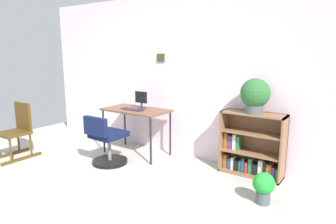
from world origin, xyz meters
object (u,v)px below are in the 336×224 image
(potted_plant_on_shelf, at_px, (255,95))
(monitor, at_px, (141,100))
(keyboard, at_px, (132,109))
(bookshelf_low, at_px, (252,147))
(desk, at_px, (136,113))
(office_chair, at_px, (107,143))
(rocking_chair, at_px, (18,130))
(potted_plant_floor, at_px, (264,186))

(potted_plant_on_shelf, bearing_deg, monitor, -175.46)
(keyboard, relative_size, bookshelf_low, 0.45)
(desk, height_order, bookshelf_low, bookshelf_low)
(keyboard, relative_size, office_chair, 0.51)
(monitor, xyz_separation_m, keyboard, (-0.05, -0.16, -0.13))
(keyboard, distance_m, rocking_chair, 1.83)
(office_chair, height_order, potted_plant_floor, office_chair)
(desk, relative_size, keyboard, 2.75)
(monitor, height_order, potted_plant_floor, monitor)
(monitor, bearing_deg, potted_plant_floor, -13.97)
(potted_plant_floor, bearing_deg, bookshelf_low, 118.75)
(monitor, height_order, rocking_chair, monitor)
(keyboard, distance_m, potted_plant_floor, 2.32)
(potted_plant_on_shelf, bearing_deg, keyboard, -170.55)
(keyboard, bearing_deg, potted_plant_floor, -9.62)
(desk, relative_size, potted_plant_on_shelf, 2.33)
(bookshelf_low, bearing_deg, potted_plant_floor, -61.25)
(desk, xyz_separation_m, potted_plant_on_shelf, (1.84, 0.22, 0.42))
(desk, bearing_deg, keyboard, -90.41)
(monitor, bearing_deg, potted_plant_on_shelf, 4.54)
(rocking_chair, height_order, bookshelf_low, same)
(monitor, bearing_deg, bookshelf_low, 6.26)
(potted_plant_floor, bearing_deg, desk, 168.15)
(potted_plant_on_shelf, bearing_deg, bookshelf_low, 112.81)
(desk, relative_size, bookshelf_low, 1.23)
(bookshelf_low, bearing_deg, monitor, -173.74)
(monitor, xyz_separation_m, office_chair, (-0.10, -0.68, -0.56))
(potted_plant_on_shelf, height_order, potted_plant_floor, potted_plant_on_shelf)
(potted_plant_floor, bearing_deg, monitor, 166.03)
(desk, bearing_deg, potted_plant_floor, -11.85)
(rocking_chair, distance_m, potted_plant_on_shelf, 3.62)
(rocking_chair, xyz_separation_m, bookshelf_low, (3.26, 1.44, -0.06))
(office_chair, distance_m, potted_plant_on_shelf, 2.21)
(potted_plant_on_shelf, distance_m, potted_plant_floor, 1.19)
(desk, height_order, potted_plant_on_shelf, potted_plant_on_shelf)
(office_chair, height_order, bookshelf_low, bookshelf_low)
(desk, xyz_separation_m, monitor, (0.05, 0.07, 0.20))
(rocking_chair, distance_m, potted_plant_floor, 3.73)
(desk, distance_m, bookshelf_low, 1.86)
(rocking_chair, bearing_deg, potted_plant_on_shelf, 22.91)
(potted_plant_floor, bearing_deg, keyboard, 170.38)
(office_chair, bearing_deg, potted_plant_floor, 3.61)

